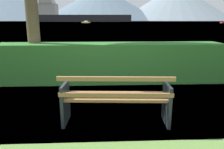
% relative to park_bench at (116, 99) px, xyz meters
% --- Properties ---
extents(ground_plane, '(1400.00, 1400.00, 0.00)m').
position_rel_park_bench_xyz_m(ground_plane, '(0.00, 0.06, -0.43)').
color(ground_plane, '#567A38').
extents(water_surface, '(620.00, 620.00, 0.00)m').
position_rel_park_bench_xyz_m(water_surface, '(0.00, 309.42, -0.43)').
color(water_surface, slate).
rests_on(water_surface, ground_plane).
extents(park_bench, '(1.79, 0.68, 0.87)m').
position_rel_park_bench_xyz_m(park_bench, '(0.00, 0.00, 0.00)').
color(park_bench, olive).
rests_on(park_bench, ground_plane).
extents(hedge_row, '(6.16, 0.89, 1.06)m').
position_rel_park_bench_xyz_m(hedge_row, '(0.00, 2.69, 0.10)').
color(hedge_row, '#2D6B28').
rests_on(hedge_row, ground_plane).
extents(cargo_ship_large, '(109.74, 21.33, 22.31)m').
position_rel_park_bench_xyz_m(cargo_ship_large, '(-30.89, 248.39, 5.81)').
color(cargo_ship_large, '#232328').
rests_on(cargo_ship_large, water_surface).
extents(fishing_boat_near, '(5.71, 5.55, 1.39)m').
position_rel_park_bench_xyz_m(fishing_boat_near, '(-9.26, 136.20, 0.07)').
color(fishing_boat_near, gold).
rests_on(fishing_boat_near, water_surface).
extents(distant_hills, '(777.55, 387.34, 86.09)m').
position_rel_park_bench_xyz_m(distant_hills, '(-89.91, 562.52, 41.46)').
color(distant_hills, slate).
rests_on(distant_hills, ground_plane).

